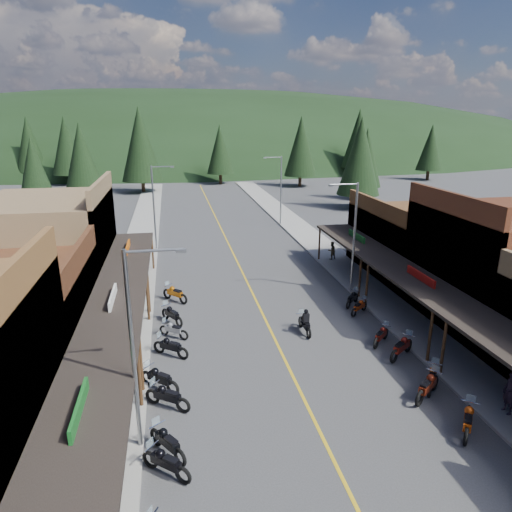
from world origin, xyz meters
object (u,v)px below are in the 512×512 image
bike_west_6 (167,396)px  bike_west_9 (174,329)px  pedestrian_east_a (510,393)px  shop_west_2 (10,318)px  pine_5 (359,138)px  pine_3 (220,149)px  bike_east_6 (432,377)px  streetlight_2 (353,233)px  pine_10 (81,156)px  streetlight_3 (280,188)px  bike_west_11 (175,293)px  streetlight_1 (155,204)px  pine_4 (301,146)px  bike_east_10 (352,298)px  bike_east_5 (428,385)px  bike_east_8 (381,335)px  bike_east_9 (359,306)px  bike_west_7 (159,378)px  rider_on_bike (305,323)px  pine_6 (431,147)px  bike_west_4 (166,461)px  pine_11 (360,156)px  streetlight_0 (136,344)px  pine_2 (140,144)px  shop_east_3 (415,243)px  bike_west_5 (167,441)px  shop_east_2 (498,268)px  pine_7 (29,144)px  pine_1 (66,146)px  pine_9 (366,157)px  pedestrian_east_b (332,250)px  bike_west_10 (172,314)px  bike_west_8 (171,346)px  pine_8 (34,170)px  shop_west_3 (52,248)px

bike_west_6 → bike_west_9: bike_west_6 is taller
bike_west_6 → pedestrian_east_a: 14.63m
shop_west_2 → pine_5: 85.16m
pine_3 → bike_east_6: (2.14, -70.38, -5.87)m
streetlight_2 → pine_10: size_ratio=0.69×
streetlight_2 → streetlight_3: same height
bike_west_6 → bike_west_11: bike_west_11 is taller
streetlight_1 → pine_4: 45.54m
pine_4 → bike_east_10: bearing=-102.2°
shop_west_2 → streetlight_1: size_ratio=1.36×
bike_east_5 → bike_east_8: size_ratio=1.16×
bike_east_9 → bike_west_7: bearing=-100.4°
bike_west_11 → rider_on_bike: 9.75m
pine_6 → bike_west_4: size_ratio=5.16×
pine_11 → streetlight_2: bearing=-113.5°
streetlight_0 → pine_2: (-3.05, 64.00, 3.53)m
shop_east_3 → pine_6: 61.91m
pine_3 → pine_5: 30.63m
bike_west_5 → bike_east_5: (11.57, 1.57, 0.03)m
shop_east_2 → pedestrian_east_a: size_ratio=5.71×
pine_7 → bike_east_10: (38.25, -70.33, -6.69)m
shop_west_2 → pine_5: (47.75, 70.30, 5.46)m
streetlight_3 → bike_west_6: size_ratio=3.59×
bike_west_6 → pedestrian_east_a: pedestrian_east_a is taller
pine_4 → bike_west_7: bearing=-111.5°
pine_1 → pine_9: pine_1 is taller
streetlight_3 → bike_west_5: size_ratio=3.66×
pine_5 → pine_7: 66.13m
pine_9 → bike_west_9: bearing=-125.3°
bike_west_9 → bike_east_9: bike_west_9 is taller
pine_10 → pedestrian_east_a: size_ratio=6.07×
rider_on_bike → pedestrian_east_b: bearing=62.4°
bike_west_10 → bike_east_6: bike_west_10 is taller
bike_west_11 → bike_east_8: bearing=-79.1°
bike_west_10 → rider_on_bike: (7.70, -2.77, 0.01)m
streetlight_2 → bike_east_10: 4.61m
pine_2 → bike_east_9: (16.16, -53.71, -7.46)m
bike_east_5 → bike_west_7: bearing=-140.8°
pine_2 → shop_east_2: bearing=-67.1°
bike_west_10 → shop_east_3: bearing=-13.7°
bike_west_6 → bike_east_8: size_ratio=1.12×
pine_7 → bike_west_8: bearing=-70.8°
pine_8 → bike_east_8: (27.74, -39.81, -5.41)m
streetlight_1 → bike_west_11: bearing=-84.0°
streetlight_1 → streetlight_3: 16.04m
streetlight_2 → bike_east_8: bearing=-98.9°
bike_west_7 → bike_east_8: bike_west_7 is taller
bike_west_4 → bike_east_9: 17.13m
bike_west_9 → bike_west_11: size_ratio=0.86×
shop_west_3 → bike_east_10: (20.03, -5.63, -2.97)m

